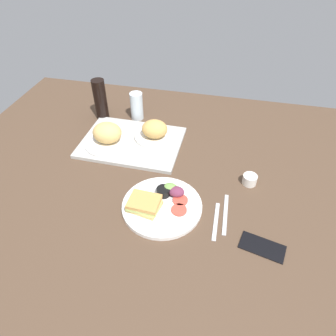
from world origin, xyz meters
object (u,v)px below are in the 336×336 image
object	(u,v)px
bread_plate_far	(155,132)
fork	(216,221)
plate_with_salad	(161,203)
knife	(225,214)
soda_bottle	(100,100)
cell_phone	(262,247)
bread_plate_near	(107,136)
serving_tray	(132,142)
drinking_glass	(137,106)
espresso_cup	(250,180)

from	to	relation	value
bread_plate_far	fork	world-z (taller)	bread_plate_far
plate_with_salad	knife	xyz separation A→B (cm)	(23.65, 1.59, -1.42)
soda_bottle	fork	distance (cm)	85.45
plate_with_salad	cell_phone	bearing A→B (deg)	-14.95
bread_plate_near	cell_phone	bearing A→B (deg)	-30.19
bread_plate_near	knife	xyz separation A→B (cm)	(55.57, -28.46, -5.65)
knife	serving_tray	bearing A→B (deg)	52.80
drinking_glass	knife	bearing A→B (deg)	-47.66
bread_plate_near	drinking_glass	world-z (taller)	drinking_glass
fork	knife	world-z (taller)	same
fork	cell_phone	xyz separation A→B (cm)	(15.87, -7.34, 0.15)
espresso_cup	knife	world-z (taller)	espresso_cup
espresso_cup	bread_plate_far	bearing A→B (deg)	156.41
plate_with_salad	fork	distance (cm)	20.84
serving_tray	bread_plate_near	world-z (taller)	bread_plate_near
bread_plate_near	bread_plate_far	xyz separation A→B (cm)	(19.76, 8.71, -0.52)
drinking_glass	cell_phone	size ratio (longest dim) A/B	0.97
drinking_glass	soda_bottle	world-z (taller)	soda_bottle
espresso_cup	bread_plate_near	bearing A→B (deg)	170.73
fork	bread_plate_far	bearing A→B (deg)	37.59
serving_tray	cell_phone	size ratio (longest dim) A/B	3.13
bread_plate_far	plate_with_salad	bearing A→B (deg)	-72.59
bread_plate_far	drinking_glass	bearing A→B (deg)	128.67
bread_plate_near	soda_bottle	distance (cm)	26.05
plate_with_salad	drinking_glass	size ratio (longest dim) A/B	2.11
bread_plate_far	soda_bottle	xyz separation A→B (cm)	(-31.61, 14.07, 4.91)
espresso_cup	drinking_glass	bearing A→B (deg)	147.61
cell_phone	soda_bottle	bearing A→B (deg)	155.17
bread_plate_far	soda_bottle	bearing A→B (deg)	156.01
serving_tray	bread_plate_far	distance (cm)	11.89
serving_tray	cell_phone	xyz separation A→B (cm)	(58.72, -44.10, -0.40)
soda_bottle	knife	world-z (taller)	soda_bottle
drinking_glass	bread_plate_near	bearing A→B (deg)	-102.34
bread_plate_near	espresso_cup	world-z (taller)	bread_plate_near
plate_with_salad	soda_bottle	bearing A→B (deg)	129.64
knife	bread_plate_near	bearing A→B (deg)	61.22
plate_with_salad	fork	size ratio (longest dim) A/B	1.73
bread_plate_far	plate_with_salad	distance (cm)	40.79
knife	cell_phone	bearing A→B (deg)	-133.05
plate_with_salad	espresso_cup	distance (cm)	37.14
serving_tray	bread_plate_near	xyz separation A→B (cm)	(-9.71, -4.30, 5.10)
bread_plate_near	drinking_glass	bearing A→B (deg)	77.66
serving_tray	fork	xyz separation A→B (cm)	(42.85, -36.76, -0.55)
serving_tray	cell_phone	bearing A→B (deg)	-36.91
bread_plate_far	espresso_cup	bearing A→B (deg)	-23.59
soda_bottle	espresso_cup	distance (cm)	82.62
bread_plate_near	knife	size ratio (longest dim) A/B	1.04
espresso_cup	knife	xyz separation A→B (cm)	(-7.82, -18.12, -1.75)
espresso_cup	fork	world-z (taller)	espresso_cup
cell_phone	serving_tray	bearing A→B (deg)	156.19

